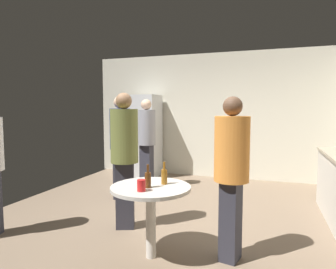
{
  "coord_description": "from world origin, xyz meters",
  "views": [
    {
      "loc": [
        1.21,
        -3.86,
        1.5
      ],
      "look_at": [
        -0.14,
        0.12,
        1.14
      ],
      "focal_mm": 31.78,
      "sensor_mm": 36.0,
      "label": 1
    }
  ],
  "objects_px": {
    "foreground_table": "(151,196)",
    "plastic_cup_red": "(141,185)",
    "person_in_olive_shirt": "(124,150)",
    "refrigerator": "(143,136)",
    "person_in_orange_shirt": "(232,166)",
    "person_in_gray_shirt": "(146,137)",
    "beer_bottle_amber": "(164,176)",
    "person_in_navy_shirt": "(120,139)",
    "beer_bottle_brown": "(148,179)"
  },
  "relations": [
    {
      "from": "refrigerator",
      "to": "plastic_cup_red",
      "type": "distance_m",
      "value": 3.89
    },
    {
      "from": "beer_bottle_amber",
      "to": "person_in_navy_shirt",
      "type": "xyz_separation_m",
      "value": [
        -1.32,
        1.56,
        0.18
      ]
    },
    {
      "from": "person_in_orange_shirt",
      "to": "person_in_olive_shirt",
      "type": "relative_size",
      "value": 0.95
    },
    {
      "from": "refrigerator",
      "to": "person_in_orange_shirt",
      "type": "height_order",
      "value": "refrigerator"
    },
    {
      "from": "plastic_cup_red",
      "to": "person_in_orange_shirt",
      "type": "height_order",
      "value": "person_in_orange_shirt"
    },
    {
      "from": "beer_bottle_amber",
      "to": "beer_bottle_brown",
      "type": "relative_size",
      "value": 1.0
    },
    {
      "from": "person_in_olive_shirt",
      "to": "person_in_gray_shirt",
      "type": "bearing_deg",
      "value": 173.4
    },
    {
      "from": "plastic_cup_red",
      "to": "person_in_olive_shirt",
      "type": "height_order",
      "value": "person_in_olive_shirt"
    },
    {
      "from": "foreground_table",
      "to": "person_in_orange_shirt",
      "type": "bearing_deg",
      "value": 15.29
    },
    {
      "from": "beer_bottle_amber",
      "to": "person_in_gray_shirt",
      "type": "height_order",
      "value": "person_in_gray_shirt"
    },
    {
      "from": "person_in_navy_shirt",
      "to": "person_in_olive_shirt",
      "type": "bearing_deg",
      "value": 17.77
    },
    {
      "from": "refrigerator",
      "to": "person_in_orange_shirt",
      "type": "xyz_separation_m",
      "value": [
        2.32,
        -3.16,
        0.05
      ]
    },
    {
      "from": "foreground_table",
      "to": "beer_bottle_amber",
      "type": "xyz_separation_m",
      "value": [
        0.1,
        0.11,
        0.19
      ]
    },
    {
      "from": "refrigerator",
      "to": "beer_bottle_amber",
      "type": "bearing_deg",
      "value": -63.06
    },
    {
      "from": "foreground_table",
      "to": "person_in_navy_shirt",
      "type": "relative_size",
      "value": 0.47
    },
    {
      "from": "plastic_cup_red",
      "to": "person_in_olive_shirt",
      "type": "bearing_deg",
      "value": 126.02
    },
    {
      "from": "foreground_table",
      "to": "person_in_navy_shirt",
      "type": "xyz_separation_m",
      "value": [
        -1.22,
        1.67,
        0.37
      ]
    },
    {
      "from": "refrigerator",
      "to": "foreground_table",
      "type": "height_order",
      "value": "refrigerator"
    },
    {
      "from": "refrigerator",
      "to": "person_in_orange_shirt",
      "type": "relative_size",
      "value": 1.11
    },
    {
      "from": "foreground_table",
      "to": "person_in_gray_shirt",
      "type": "relative_size",
      "value": 0.48
    },
    {
      "from": "refrigerator",
      "to": "beer_bottle_amber",
      "type": "relative_size",
      "value": 7.83
    },
    {
      "from": "beer_bottle_brown",
      "to": "person_in_olive_shirt",
      "type": "relative_size",
      "value": 0.14
    },
    {
      "from": "refrigerator",
      "to": "foreground_table",
      "type": "distance_m",
      "value": 3.72
    },
    {
      "from": "plastic_cup_red",
      "to": "person_in_orange_shirt",
      "type": "distance_m",
      "value": 0.89
    },
    {
      "from": "foreground_table",
      "to": "plastic_cup_red",
      "type": "bearing_deg",
      "value": -93.85
    },
    {
      "from": "person_in_orange_shirt",
      "to": "person_in_navy_shirt",
      "type": "xyz_separation_m",
      "value": [
        -1.98,
        1.46,
        0.05
      ]
    },
    {
      "from": "person_in_navy_shirt",
      "to": "person_in_orange_shirt",
      "type": "bearing_deg",
      "value": 41.16
    },
    {
      "from": "foreground_table",
      "to": "person_in_olive_shirt",
      "type": "height_order",
      "value": "person_in_olive_shirt"
    },
    {
      "from": "beer_bottle_brown",
      "to": "person_in_navy_shirt",
      "type": "distance_m",
      "value": 2.13
    },
    {
      "from": "person_in_gray_shirt",
      "to": "beer_bottle_amber",
      "type": "bearing_deg",
      "value": 33.65
    },
    {
      "from": "foreground_table",
      "to": "beer_bottle_brown",
      "type": "relative_size",
      "value": 3.48
    },
    {
      "from": "beer_bottle_amber",
      "to": "person_in_olive_shirt",
      "type": "distance_m",
      "value": 0.86
    },
    {
      "from": "beer_bottle_amber",
      "to": "plastic_cup_red",
      "type": "relative_size",
      "value": 2.09
    },
    {
      "from": "refrigerator",
      "to": "person_in_navy_shirt",
      "type": "bearing_deg",
      "value": -78.83
    },
    {
      "from": "person_in_gray_shirt",
      "to": "plastic_cup_red",
      "type": "bearing_deg",
      "value": 28.7
    },
    {
      "from": "person_in_gray_shirt",
      "to": "person_in_olive_shirt",
      "type": "distance_m",
      "value": 1.91
    },
    {
      "from": "person_in_orange_shirt",
      "to": "foreground_table",
      "type": "bearing_deg",
      "value": 28.07
    },
    {
      "from": "person_in_navy_shirt",
      "to": "beer_bottle_brown",
      "type": "bearing_deg",
      "value": 22.55
    },
    {
      "from": "foreground_table",
      "to": "person_in_gray_shirt",
      "type": "height_order",
      "value": "person_in_gray_shirt"
    },
    {
      "from": "refrigerator",
      "to": "plastic_cup_red",
      "type": "height_order",
      "value": "refrigerator"
    },
    {
      "from": "refrigerator",
      "to": "person_in_olive_shirt",
      "type": "bearing_deg",
      "value": -70.9
    },
    {
      "from": "person_in_navy_shirt",
      "to": "foreground_table",
      "type": "bearing_deg",
      "value": 23.64
    },
    {
      "from": "beer_bottle_amber",
      "to": "person_in_gray_shirt",
      "type": "relative_size",
      "value": 0.14
    },
    {
      "from": "beer_bottle_amber",
      "to": "person_in_olive_shirt",
      "type": "bearing_deg",
      "value": 145.29
    },
    {
      "from": "person_in_olive_shirt",
      "to": "person_in_navy_shirt",
      "type": "bearing_deg",
      "value": -171.08
    },
    {
      "from": "person_in_navy_shirt",
      "to": "plastic_cup_red",
      "type": "bearing_deg",
      "value": 20.36
    },
    {
      "from": "beer_bottle_brown",
      "to": "plastic_cup_red",
      "type": "height_order",
      "value": "beer_bottle_brown"
    },
    {
      "from": "plastic_cup_red",
      "to": "person_in_navy_shirt",
      "type": "height_order",
      "value": "person_in_navy_shirt"
    },
    {
      "from": "foreground_table",
      "to": "beer_bottle_brown",
      "type": "height_order",
      "value": "beer_bottle_brown"
    },
    {
      "from": "refrigerator",
      "to": "plastic_cup_red",
      "type": "bearing_deg",
      "value": -66.68
    }
  ]
}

